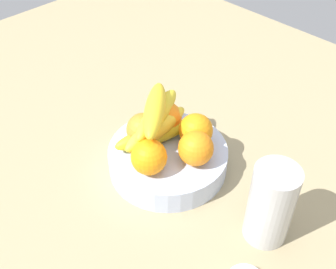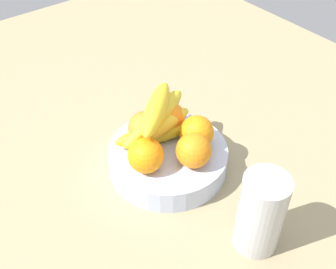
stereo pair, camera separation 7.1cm
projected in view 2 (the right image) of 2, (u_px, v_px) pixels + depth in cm
name	position (u px, v px, depth cm)	size (l,w,h in cm)	color
ground_plane	(186.00, 178.00, 88.46)	(180.00, 140.00, 3.00)	#968763
fruit_bowl	(168.00, 158.00, 87.04)	(24.40, 24.40, 5.11)	silver
orange_front_left	(194.00, 150.00, 80.08)	(6.92, 6.92, 6.92)	orange
orange_front_right	(197.00, 132.00, 83.95)	(6.92, 6.92, 6.92)	orange
orange_center	(168.00, 117.00, 87.46)	(6.92, 6.92, 6.92)	orange
orange_back_left	(145.00, 128.00, 84.99)	(6.92, 6.92, 6.92)	orange
orange_back_right	(146.00, 155.00, 79.09)	(6.92, 6.92, 6.92)	orange
banana_bunch	(157.00, 121.00, 83.74)	(14.01, 18.69, 10.60)	yellow
thermos_tumbler	(261.00, 213.00, 69.78)	(7.83, 7.83, 15.88)	#B3B3B3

